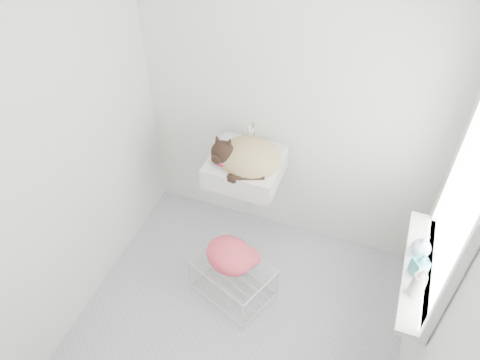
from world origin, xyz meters
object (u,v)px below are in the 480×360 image
(bottle_a, at_px, (414,294))
(bottle_c, at_px, (419,253))
(wire_rack, at_px, (233,280))
(sink, at_px, (245,160))
(bottle_b, at_px, (416,273))
(cat, at_px, (246,157))

(bottle_a, bearing_deg, bottle_c, 90.00)
(wire_rack, height_order, bottle_a, bottle_a)
(wire_rack, height_order, bottle_c, bottle_c)
(sink, bearing_deg, bottle_a, -30.51)
(wire_rack, bearing_deg, bottle_b, -2.84)
(bottle_a, distance_m, bottle_c, 0.29)
(wire_rack, xyz_separation_m, bottle_a, (1.13, -0.20, 0.70))
(cat, relative_size, bottle_b, 2.86)
(cat, distance_m, bottle_b, 1.35)
(sink, xyz_separation_m, wire_rack, (0.10, -0.53, -0.70))
(sink, xyz_separation_m, bottle_c, (1.23, -0.43, 0.00))
(cat, bearing_deg, wire_rack, -86.37)
(bottle_a, relative_size, bottle_c, 1.27)
(bottle_b, bearing_deg, wire_rack, 177.16)
(sink, distance_m, bottle_c, 1.31)
(sink, xyz_separation_m, bottle_a, (1.23, -0.73, 0.00))
(wire_rack, distance_m, bottle_c, 1.33)
(bottle_a, bearing_deg, wire_rack, 170.07)
(sink, relative_size, bottle_c, 3.54)
(bottle_a, bearing_deg, sink, 149.49)
(bottle_b, height_order, bottle_c, bottle_b)
(sink, xyz_separation_m, cat, (0.01, -0.02, 0.04))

